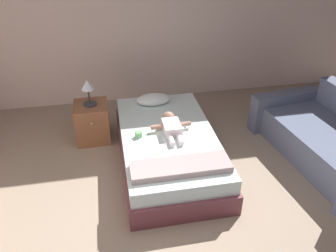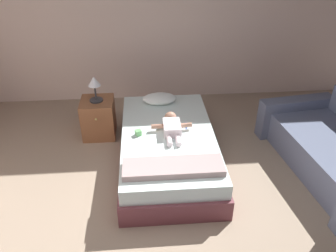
{
  "view_description": "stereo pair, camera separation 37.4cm",
  "coord_description": "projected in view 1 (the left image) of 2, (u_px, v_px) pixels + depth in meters",
  "views": [
    {
      "loc": [
        -0.52,
        -2.25,
        2.68
      ],
      "look_at": [
        0.12,
        1.1,
        0.54
      ],
      "focal_mm": 36.1,
      "sensor_mm": 36.0,
      "label": 1
    },
    {
      "loc": [
        -0.15,
        -2.3,
        2.68
      ],
      "look_at": [
        0.12,
        1.1,
        0.54
      ],
      "focal_mm": 36.1,
      "sensor_mm": 36.0,
      "label": 2
    }
  ],
  "objects": [
    {
      "name": "toothbrush",
      "position": [
        185.0,
        124.0,
        4.25
      ],
      "size": [
        0.03,
        0.15,
        0.02
      ],
      "color": "blue",
      "rests_on": "bed"
    },
    {
      "name": "pillow",
      "position": [
        154.0,
        99.0,
        4.67
      ],
      "size": [
        0.46,
        0.27,
        0.15
      ],
      "color": "white",
      "rests_on": "bed"
    },
    {
      "name": "baby",
      "position": [
        171.0,
        126.0,
        4.1
      ],
      "size": [
        0.5,
        0.61,
        0.15
      ],
      "color": "white",
      "rests_on": "bed"
    },
    {
      "name": "lamp",
      "position": [
        88.0,
        88.0,
        4.35
      ],
      "size": [
        0.18,
        0.18,
        0.35
      ],
      "color": "#333338",
      "rests_on": "nightstand"
    },
    {
      "name": "toy_block",
      "position": [
        139.0,
        134.0,
        4.0
      ],
      "size": [
        0.09,
        0.09,
        0.07
      ],
      "color": "#70BF6E",
      "rests_on": "bed"
    },
    {
      "name": "ground_plane",
      "position": [
        177.0,
        230.0,
        3.38
      ],
      "size": [
        8.0,
        8.0,
        0.0
      ],
      "primitive_type": "plane",
      "color": "gray"
    },
    {
      "name": "couch",
      "position": [
        334.0,
        141.0,
        4.25
      ],
      "size": [
        1.37,
        2.09,
        0.76
      ],
      "color": "slate",
      "rests_on": "ground_plane"
    },
    {
      "name": "blanket",
      "position": [
        181.0,
        167.0,
        3.49
      ],
      "size": [
        1.05,
        0.31,
        0.07
      ],
      "color": "#B19797",
      "rests_on": "bed"
    },
    {
      "name": "nightstand",
      "position": [
        93.0,
        122.0,
        4.62
      ],
      "size": [
        0.44,
        0.47,
        0.54
      ],
      "color": "brown",
      "rests_on": "ground_plane"
    },
    {
      "name": "wall_behind_bed",
      "position": [
        137.0,
        12.0,
        5.11
      ],
      "size": [
        8.0,
        0.12,
        2.86
      ],
      "primitive_type": "cube",
      "color": "beige",
      "rests_on": "ground_plane"
    },
    {
      "name": "bed",
      "position": [
        168.0,
        148.0,
        4.2
      ],
      "size": [
        1.16,
        2.08,
        0.44
      ],
      "color": "brown",
      "rests_on": "ground_plane"
    }
  ]
}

